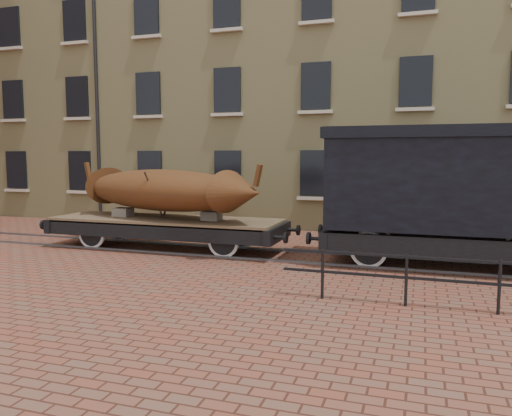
% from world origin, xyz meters
% --- Properties ---
extents(ground, '(90.00, 90.00, 0.00)m').
position_xyz_m(ground, '(0.00, 0.00, 0.00)').
color(ground, brown).
extents(warehouse_cream, '(40.00, 10.19, 14.00)m').
position_xyz_m(warehouse_cream, '(3.00, 9.99, 7.00)').
color(warehouse_cream, '#C8BB7A').
rests_on(warehouse_cream, ground).
extents(rail_track, '(30.00, 1.52, 0.06)m').
position_xyz_m(rail_track, '(0.00, 0.00, 0.03)').
color(rail_track, '#59595E').
rests_on(rail_track, ground).
extents(flatcar_wagon, '(8.03, 2.18, 1.21)m').
position_xyz_m(flatcar_wagon, '(-2.57, -0.00, 0.76)').
color(flatcar_wagon, brown).
rests_on(flatcar_wagon, ground).
extents(iron_boat, '(7.14, 3.54, 1.70)m').
position_xyz_m(iron_boat, '(-2.67, -0.00, 1.81)').
color(iron_boat, '#4B250C').
rests_on(iron_boat, flatcar_wagon).
extents(goods_van, '(6.93, 2.53, 3.58)m').
position_xyz_m(goods_van, '(5.48, 0.00, 2.25)').
color(goods_van, black).
rests_on(goods_van, ground).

